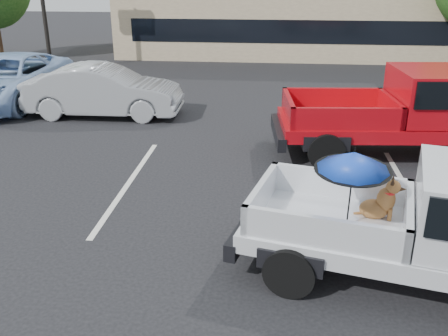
{
  "coord_description": "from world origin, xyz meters",
  "views": [
    {
      "loc": [
        0.09,
        -7.75,
        4.41
      ],
      "look_at": [
        -0.69,
        -0.12,
        1.3
      ],
      "focal_mm": 40.0,
      "sensor_mm": 36.0,
      "label": 1
    }
  ],
  "objects": [
    {
      "name": "blue_suv",
      "position": [
        -8.96,
        8.27,
        0.82
      ],
      "size": [
        2.87,
        5.96,
        1.64
      ],
      "primitive_type": "imported",
      "rotation": [
        0.0,
        0.0,
        -0.03
      ],
      "color": "#96B6E0",
      "rests_on": "ground"
    },
    {
      "name": "stripe_left",
      "position": [
        -3.0,
        2.0,
        0.0
      ],
      "size": [
        0.12,
        5.0,
        0.01
      ],
      "primitive_type": "cube",
      "color": "silver",
      "rests_on": "ground"
    },
    {
      "name": "stripe_right",
      "position": [
        3.0,
        2.0,
        0.0
      ],
      "size": [
        0.12,
        5.0,
        0.01
      ],
      "primitive_type": "cube",
      "color": "silver",
      "rests_on": "ground"
    },
    {
      "name": "silver_sedan",
      "position": [
        -5.2,
        7.13,
        0.79
      ],
      "size": [
        4.85,
        1.78,
        1.59
      ],
      "primitive_type": "imported",
      "rotation": [
        0.0,
        0.0,
        1.59
      ],
      "color": "#A8ABAF",
      "rests_on": "ground"
    },
    {
      "name": "ground",
      "position": [
        0.0,
        0.0,
        0.0
      ],
      "size": [
        90.0,
        90.0,
        0.0
      ],
      "primitive_type": "plane",
      "color": "black",
      "rests_on": "ground"
    },
    {
      "name": "red_pickup",
      "position": [
        3.78,
        4.54,
        1.16
      ],
      "size": [
        6.62,
        2.82,
        2.13
      ],
      "rotation": [
        0.0,
        0.0,
        0.09
      ],
      "color": "black",
      "rests_on": "ground"
    }
  ]
}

